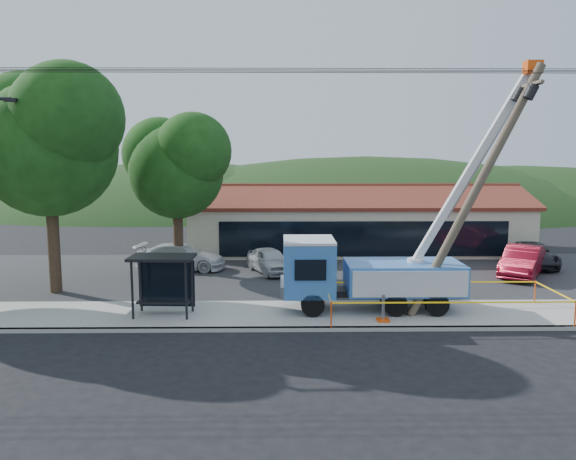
{
  "coord_description": "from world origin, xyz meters",
  "views": [
    {
      "loc": [
        -1.25,
        -18.47,
        6.67
      ],
      "look_at": [
        -0.9,
        5.0,
        3.48
      ],
      "focal_mm": 35.0,
      "sensor_mm": 36.0,
      "label": 1
    }
  ],
  "objects_px": {
    "bus_shelter": "(163,271)",
    "car_red": "(521,278)",
    "car_silver": "(270,274)",
    "car_dark": "(532,268)",
    "leaning_pole": "(481,180)",
    "utility_truck": "(367,270)",
    "car_white": "(182,271)"
  },
  "relations": [
    {
      "from": "bus_shelter",
      "to": "car_red",
      "type": "distance_m",
      "value": 19.39
    },
    {
      "from": "car_silver",
      "to": "car_dark",
      "type": "height_order",
      "value": "car_silver"
    },
    {
      "from": "bus_shelter",
      "to": "leaning_pole",
      "type": "bearing_deg",
      "value": 1.19
    },
    {
      "from": "utility_truck",
      "to": "car_silver",
      "type": "height_order",
      "value": "utility_truck"
    },
    {
      "from": "bus_shelter",
      "to": "car_red",
      "type": "height_order",
      "value": "bus_shelter"
    },
    {
      "from": "car_white",
      "to": "car_dark",
      "type": "distance_m",
      "value": 20.59
    },
    {
      "from": "utility_truck",
      "to": "bus_shelter",
      "type": "height_order",
      "value": "utility_truck"
    },
    {
      "from": "car_red",
      "to": "leaning_pole",
      "type": "bearing_deg",
      "value": -92.53
    },
    {
      "from": "car_silver",
      "to": "car_white",
      "type": "xyz_separation_m",
      "value": [
        -5.09,
        0.95,
        0.0
      ]
    },
    {
      "from": "utility_truck",
      "to": "car_dark",
      "type": "bearing_deg",
      "value": 39.53
    },
    {
      "from": "car_silver",
      "to": "car_red",
      "type": "height_order",
      "value": "car_red"
    },
    {
      "from": "utility_truck",
      "to": "car_red",
      "type": "distance_m",
      "value": 11.69
    },
    {
      "from": "utility_truck",
      "to": "car_red",
      "type": "bearing_deg",
      "value": 34.71
    },
    {
      "from": "car_dark",
      "to": "car_red",
      "type": "bearing_deg",
      "value": -112.11
    },
    {
      "from": "bus_shelter",
      "to": "car_silver",
      "type": "relative_size",
      "value": 0.64
    },
    {
      "from": "utility_truck",
      "to": "bus_shelter",
      "type": "xyz_separation_m",
      "value": [
        -8.4,
        -0.63,
        0.14
      ]
    },
    {
      "from": "car_dark",
      "to": "bus_shelter",
      "type": "bearing_deg",
      "value": -142.17
    },
    {
      "from": "bus_shelter",
      "to": "car_white",
      "type": "height_order",
      "value": "bus_shelter"
    },
    {
      "from": "leaning_pole",
      "to": "car_red",
      "type": "bearing_deg",
      "value": 55.53
    },
    {
      "from": "leaning_pole",
      "to": "car_dark",
      "type": "distance_m",
      "value": 13.63
    },
    {
      "from": "leaning_pole",
      "to": "bus_shelter",
      "type": "relative_size",
      "value": 3.86
    },
    {
      "from": "leaning_pole",
      "to": "car_white",
      "type": "bearing_deg",
      "value": 144.91
    },
    {
      "from": "leaning_pole",
      "to": "car_dark",
      "type": "xyz_separation_m",
      "value": [
        6.97,
        10.28,
        -5.63
      ]
    },
    {
      "from": "car_silver",
      "to": "leaning_pole",
      "type": "bearing_deg",
      "value": -67.69
    },
    {
      "from": "bus_shelter",
      "to": "car_dark",
      "type": "bearing_deg",
      "value": 29.52
    },
    {
      "from": "leaning_pole",
      "to": "bus_shelter",
      "type": "bearing_deg",
      "value": 178.47
    },
    {
      "from": "leaning_pole",
      "to": "utility_truck",
      "type": "bearing_deg",
      "value": 167.27
    },
    {
      "from": "leaning_pole",
      "to": "car_silver",
      "type": "distance_m",
      "value": 13.37
    },
    {
      "from": "car_silver",
      "to": "car_dark",
      "type": "relative_size",
      "value": 0.83
    },
    {
      "from": "car_silver",
      "to": "car_white",
      "type": "relative_size",
      "value": 0.81
    },
    {
      "from": "utility_truck",
      "to": "car_red",
      "type": "relative_size",
      "value": 2.1
    },
    {
      "from": "leaning_pole",
      "to": "car_white",
      "type": "height_order",
      "value": "leaning_pole"
    }
  ]
}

